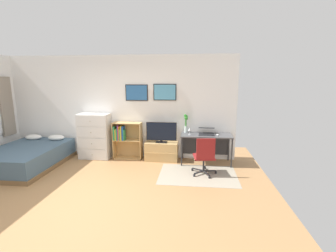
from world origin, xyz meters
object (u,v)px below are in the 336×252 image
(bed, at_px, (27,157))
(office_chair, at_px, (205,155))
(desk, at_px, (206,139))
(bamboo_vase, at_px, (186,123))
(dresser, at_px, (95,136))
(laptop, at_px, (207,131))
(computer_mouse, at_px, (218,135))
(tv_stand, at_px, (162,151))
(wine_glass, at_px, (189,129))
(television, at_px, (161,133))
(bookshelf, at_px, (125,138))

(bed, xyz_separation_m, office_chair, (4.24, -0.06, 0.21))
(desk, distance_m, bamboo_vase, 0.65)
(dresser, relative_size, bamboo_vase, 2.55)
(laptop, bearing_deg, office_chair, -93.58)
(bed, relative_size, computer_mouse, 19.86)
(tv_stand, relative_size, computer_mouse, 8.11)
(office_chair, distance_m, wine_glass, 0.90)
(bed, distance_m, television, 3.31)
(laptop, bearing_deg, dresser, -179.13)
(tv_stand, height_order, computer_mouse, computer_mouse)
(bed, relative_size, tv_stand, 2.45)
(dresser, bearing_deg, tv_stand, 0.48)
(computer_mouse, height_order, wine_glass, wine_glass)
(television, relative_size, bamboo_vase, 1.66)
(laptop, relative_size, wine_glass, 2.40)
(television, relative_size, laptop, 1.80)
(tv_stand, distance_m, computer_mouse, 1.50)
(television, height_order, office_chair, television)
(bed, xyz_separation_m, bookshelf, (2.18, 0.88, 0.31))
(dresser, bearing_deg, office_chair, -16.90)
(dresser, bearing_deg, bookshelf, 4.98)
(bed, relative_size, dresser, 1.72)
(bed, height_order, bamboo_vase, bamboo_vase)
(bamboo_vase, height_order, wine_glass, bamboo_vase)
(television, xyz_separation_m, wine_glass, (0.72, -0.15, 0.13))
(desk, height_order, bamboo_vase, bamboo_vase)
(television, distance_m, desk, 1.14)
(television, bearing_deg, dresser, 179.77)
(computer_mouse, height_order, bamboo_vase, bamboo_vase)
(bookshelf, distance_m, laptop, 2.15)
(tv_stand, height_order, office_chair, office_chair)
(dresser, xyz_separation_m, desk, (2.93, 0.00, 0.00))
(computer_mouse, bearing_deg, office_chair, -114.73)
(dresser, relative_size, office_chair, 1.39)
(bamboo_vase, bearing_deg, computer_mouse, -18.14)
(office_chair, bearing_deg, wine_glass, 108.27)
(bamboo_vase, bearing_deg, wine_glass, -69.62)
(tv_stand, bearing_deg, wine_glass, -13.45)
(bookshelf, bearing_deg, television, -4.44)
(desk, height_order, wine_glass, wine_glass)
(bed, relative_size, television, 2.65)
(bed, relative_size, laptop, 4.78)
(tv_stand, bearing_deg, desk, -0.70)
(television, xyz_separation_m, desk, (1.14, 0.01, -0.14))
(desk, bearing_deg, bamboo_vase, 168.72)
(bed, bearing_deg, dresser, 29.46)
(dresser, xyz_separation_m, bamboo_vase, (2.41, 0.10, 0.39))
(dresser, xyz_separation_m, bookshelf, (0.80, 0.07, -0.04))
(dresser, bearing_deg, bamboo_vase, 2.46)
(office_chair, relative_size, laptop, 1.99)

